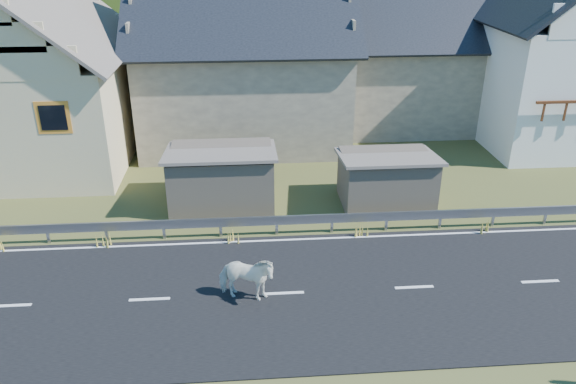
{
  "coord_description": "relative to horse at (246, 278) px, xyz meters",
  "views": [
    {
      "loc": [
        -0.97,
        -13.99,
        9.94
      ],
      "look_at": [
        0.25,
        1.62,
        2.65
      ],
      "focal_mm": 35.0,
      "sensor_mm": 36.0,
      "label": 1
    }
  ],
  "objects": [
    {
      "name": "ground",
      "position": [
        1.12,
        0.2,
        -0.77
      ],
      "size": [
        160.0,
        160.0,
        0.0
      ],
      "primitive_type": "plane",
      "color": "#383F1B",
      "rests_on": "ground"
    },
    {
      "name": "road",
      "position": [
        1.12,
        0.2,
        -0.75
      ],
      "size": [
        60.0,
        7.0,
        0.04
      ],
      "primitive_type": "cube",
      "color": "black",
      "rests_on": "ground"
    },
    {
      "name": "lane_markings",
      "position": [
        1.12,
        0.2,
        -0.73
      ],
      "size": [
        60.0,
        6.6,
        0.01
      ],
      "primitive_type": "cube",
      "color": "silver",
      "rests_on": "road"
    },
    {
      "name": "guardrail",
      "position": [
        1.12,
        3.88,
        -0.21
      ],
      "size": [
        28.1,
        0.09,
        0.75
      ],
      "color": "#93969B",
      "rests_on": "ground"
    },
    {
      "name": "shed_left",
      "position": [
        -0.88,
        6.7,
        0.33
      ],
      "size": [
        4.3,
        3.3,
        2.4
      ],
      "primitive_type": "cube",
      "color": "brown",
      "rests_on": "ground"
    },
    {
      "name": "shed_right",
      "position": [
        5.62,
        6.2,
        0.23
      ],
      "size": [
        3.8,
        2.9,
        2.2
      ],
      "primitive_type": "cube",
      "color": "brown",
      "rests_on": "ground"
    },
    {
      "name": "house_cream",
      "position": [
        -8.88,
        12.2,
        3.58
      ],
      "size": [
        7.8,
        9.8,
        8.3
      ],
      "color": "beige",
      "rests_on": "ground"
    },
    {
      "name": "house_stone_a",
      "position": [
        0.12,
        15.2,
        3.86
      ],
      "size": [
        10.8,
        9.8,
        8.9
      ],
      "color": "tan",
      "rests_on": "ground"
    },
    {
      "name": "house_stone_b",
      "position": [
        10.12,
        17.2,
        3.46
      ],
      "size": [
        9.8,
        8.8,
        8.1
      ],
      "color": "tan",
      "rests_on": "ground"
    },
    {
      "name": "house_white",
      "position": [
        16.12,
        14.2,
        4.29
      ],
      "size": [
        8.8,
        10.8,
        9.7
      ],
      "color": "white",
      "rests_on": "ground"
    },
    {
      "name": "mountain",
      "position": [
        6.12,
        180.2,
        -20.77
      ],
      "size": [
        440.0,
        280.0,
        260.0
      ],
      "primitive_type": "ellipsoid",
      "color": "#1F390E",
      "rests_on": "ground"
    },
    {
      "name": "horse",
      "position": [
        0.0,
        0.0,
        0.0
      ],
      "size": [
        1.19,
        1.88,
        1.47
      ],
      "primitive_type": "imported",
      "rotation": [
        0.0,
        0.0,
        1.32
      ],
      "color": "white",
      "rests_on": "road"
    }
  ]
}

